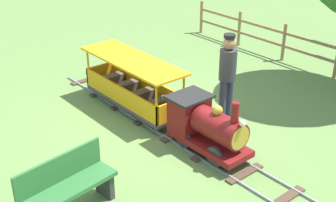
# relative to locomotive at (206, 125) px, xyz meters

# --- Properties ---
(ground_plane) EXTENTS (60.00, 60.00, 0.00)m
(ground_plane) POSITION_rel_locomotive_xyz_m (0.00, -1.10, -0.49)
(ground_plane) COLOR #608442
(track) EXTENTS (0.70, 6.05, 0.04)m
(track) POSITION_rel_locomotive_xyz_m (0.00, -1.04, -0.47)
(track) COLOR gray
(track) RESTS_ON ground_plane
(locomotive) EXTENTS (0.66, 1.45, 1.05)m
(locomotive) POSITION_rel_locomotive_xyz_m (0.00, 0.00, 0.00)
(locomotive) COLOR maroon
(locomotive) RESTS_ON ground_plane
(passenger_car) EXTENTS (0.76, 2.35, 0.97)m
(passenger_car) POSITION_rel_locomotive_xyz_m (0.00, -1.94, -0.06)
(passenger_car) COLOR #3F3F3F
(passenger_car) RESTS_ON ground_plane
(conductor_person) EXTENTS (0.30, 0.30, 1.62)m
(conductor_person) POSITION_rel_locomotive_xyz_m (-1.02, -0.53, 0.47)
(conductor_person) COLOR #282D47
(conductor_person) RESTS_ON ground_plane
(park_bench) EXTENTS (1.34, 0.56, 0.82)m
(park_bench) POSITION_rel_locomotive_xyz_m (2.43, -0.05, -0.07)
(park_bench) COLOR #2D6B33
(park_bench) RESTS_ON ground_plane
(fence_section) EXTENTS (0.08, 7.13, 0.90)m
(fence_section) POSITION_rel_locomotive_xyz_m (-4.26, -1.04, -0.00)
(fence_section) COLOR #93754C
(fence_section) RESTS_ON ground_plane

